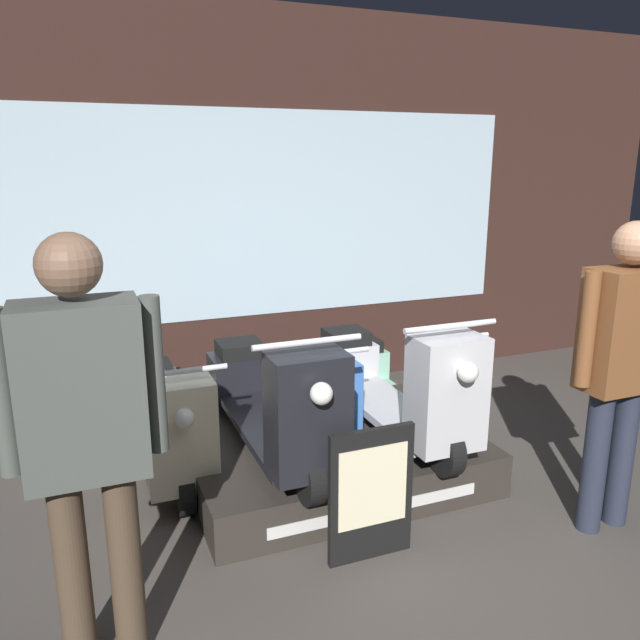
# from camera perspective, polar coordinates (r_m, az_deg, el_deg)

# --- Properties ---
(ground_plane) EXTENTS (30.00, 30.00, 0.00)m
(ground_plane) POSITION_cam_1_polar(r_m,az_deg,el_deg) (3.19, 13.46, -24.88)
(ground_plane) COLOR #423D38
(shop_wall_back) EXTENTS (8.22, 0.09, 3.20)m
(shop_wall_back) POSITION_cam_1_polar(r_m,az_deg,el_deg) (5.34, -5.30, 10.09)
(shop_wall_back) COLOR #331E19
(shop_wall_back) RESTS_ON ground_plane
(display_platform) EXTENTS (1.82, 1.36, 0.27)m
(display_platform) POSITION_cam_1_polar(r_m,az_deg,el_deg) (4.15, 0.92, -12.25)
(display_platform) COLOR #2D2823
(display_platform) RESTS_ON ground_plane
(scooter_display_left) EXTENTS (0.56, 1.77, 0.88)m
(scooter_display_left) POSITION_cam_1_polar(r_m,az_deg,el_deg) (3.77, -4.41, -7.41)
(scooter_display_left) COLOR black
(scooter_display_left) RESTS_ON display_platform
(scooter_display_right) EXTENTS (0.56, 1.77, 0.88)m
(scooter_display_right) POSITION_cam_1_polar(r_m,az_deg,el_deg) (4.07, 6.72, -5.79)
(scooter_display_right) COLOR black
(scooter_display_right) RESTS_ON display_platform
(scooter_backrow_0) EXTENTS (0.56, 1.77, 0.88)m
(scooter_backrow_0) POSITION_cam_1_polar(r_m,az_deg,el_deg) (4.30, -13.88, -8.89)
(scooter_backrow_0) COLOR black
(scooter_backrow_0) RESTS_ON ground_plane
(scooter_backrow_1) EXTENTS (0.56, 1.77, 0.88)m
(scooter_backrow_1) POSITION_cam_1_polar(r_m,az_deg,el_deg) (4.48, -2.47, -7.46)
(scooter_backrow_1) COLOR black
(scooter_backrow_1) RESTS_ON ground_plane
(scooter_backrow_2) EXTENTS (0.56, 1.77, 0.88)m
(scooter_backrow_2) POSITION_cam_1_polar(r_m,az_deg,el_deg) (4.83, 7.59, -5.94)
(scooter_backrow_2) COLOR black
(scooter_backrow_2) RESTS_ON ground_plane
(person_left_browsing) EXTENTS (0.60, 0.25, 1.76)m
(person_left_browsing) POSITION_cam_1_polar(r_m,az_deg,el_deg) (2.50, -20.69, -8.87)
(person_left_browsing) COLOR #473828
(person_left_browsing) RESTS_ON ground_plane
(person_right_browsing) EXTENTS (0.59, 0.24, 1.71)m
(person_right_browsing) POSITION_cam_1_polar(r_m,az_deg,el_deg) (3.64, 25.87, -2.84)
(person_right_browsing) COLOR #232838
(person_right_browsing) RESTS_ON ground_plane
(price_sign_board) EXTENTS (0.46, 0.04, 0.72)m
(price_sign_board) POSITION_cam_1_polar(r_m,az_deg,el_deg) (3.28, 4.70, -15.57)
(price_sign_board) COLOR black
(price_sign_board) RESTS_ON ground_plane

